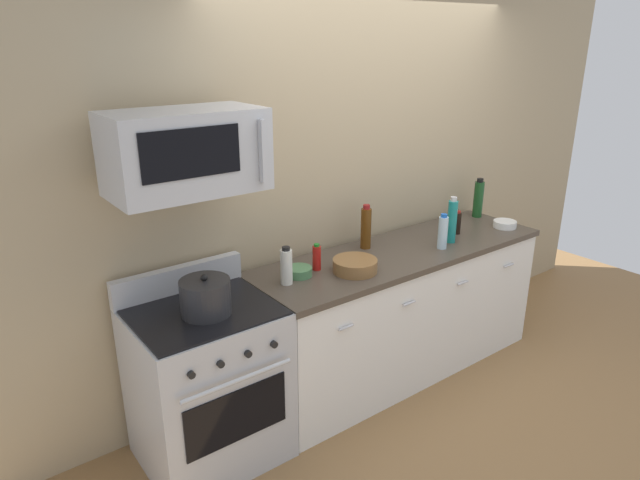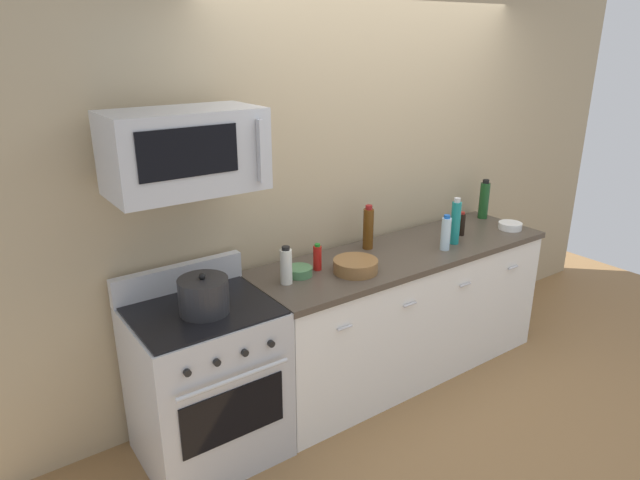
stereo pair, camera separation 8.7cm
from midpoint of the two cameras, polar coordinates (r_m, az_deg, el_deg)
ground_plane at (r=4.22m, az=8.62°, el=-12.82°), size 6.35×6.35×0.00m
back_wall at (r=3.97m, az=5.53°, el=6.46°), size 5.29×0.10×2.70m
counter_unit at (r=3.99m, az=8.97°, el=-7.26°), size 2.20×0.66×0.92m
range_oven at (r=3.26m, az=-10.69°, el=-13.95°), size 0.76×0.69×1.07m
microwave at (r=2.81m, az=-12.75°, el=8.83°), size 0.74×0.44×0.40m
bottle_water_clear at (r=3.84m, az=13.31°, el=0.66°), size 0.06×0.06×0.24m
bottle_wine_green at (r=4.60m, az=16.89°, el=3.92°), size 0.08×0.08×0.31m
bottle_wine_amber at (r=3.77m, az=5.60°, el=1.21°), size 0.07×0.07×0.30m
bottle_hot_sauce_red at (r=3.42m, az=0.46°, el=-1.80°), size 0.05×0.05×0.17m
bottle_vinegar_white at (r=3.23m, az=-2.70°, el=-2.66°), size 0.07×0.07×0.23m
bottle_sparkling_teal at (r=3.96m, az=14.24°, el=1.78°), size 0.07×0.07×0.33m
bottle_soy_sauce_dark at (r=4.16m, az=14.83°, el=1.56°), size 0.05×0.05×0.17m
bowl_white_ceramic at (r=4.42m, az=19.33°, el=1.40°), size 0.17×0.17×0.05m
bowl_green_glaze at (r=3.36m, az=-1.39°, el=-3.18°), size 0.16×0.16×0.05m
bowl_wooden_salad at (r=3.41m, az=4.37°, el=-2.59°), size 0.27×0.27×0.08m
stockpot at (r=2.95m, az=-10.92°, el=-5.58°), size 0.26×0.26×0.22m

